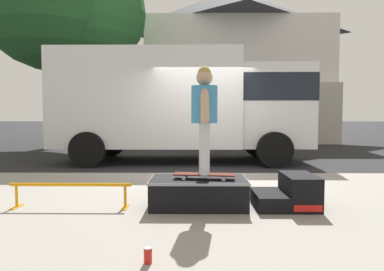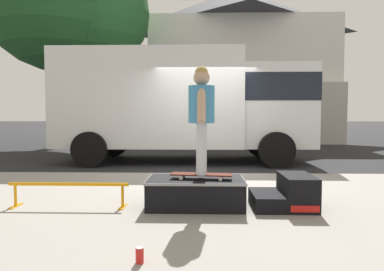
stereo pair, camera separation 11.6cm
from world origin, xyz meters
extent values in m
plane|color=black|center=(0.00, 0.00, 0.00)|extent=(140.00, 140.00, 0.00)
cube|color=gray|center=(0.00, -3.00, 0.06)|extent=(50.00, 5.00, 0.12)
cube|color=black|center=(-0.18, -3.11, 0.31)|extent=(1.22, 0.69, 0.37)
cube|color=gray|center=(-0.18, -3.11, 0.48)|extent=(1.24, 0.71, 0.03)
cube|color=black|center=(0.74, -3.11, 0.22)|extent=(0.39, 0.70, 0.19)
cube|color=black|center=(1.13, -3.11, 0.33)|extent=(0.39, 0.70, 0.42)
cube|color=red|center=(1.13, -3.47, 0.20)|extent=(0.34, 0.01, 0.08)
cylinder|color=orange|center=(-1.82, -3.17, 0.42)|extent=(1.56, 0.04, 0.04)
cylinder|color=orange|center=(-2.52, -3.17, 0.27)|extent=(0.04, 0.04, 0.30)
cube|color=orange|center=(-2.52, -3.17, 0.13)|extent=(0.06, 0.28, 0.01)
cylinder|color=orange|center=(-1.12, -3.17, 0.27)|extent=(0.04, 0.04, 0.30)
cube|color=orange|center=(-1.12, -3.17, 0.13)|extent=(0.06, 0.28, 0.01)
cube|color=#4C1E14|center=(-0.10, -3.16, 0.55)|extent=(0.80, 0.29, 0.02)
cylinder|color=silver|center=(0.15, -3.10, 0.52)|extent=(0.06, 0.04, 0.05)
cylinder|color=silver|center=(0.13, -3.27, 0.52)|extent=(0.06, 0.04, 0.05)
cylinder|color=silver|center=(-0.34, -3.04, 0.52)|extent=(0.06, 0.04, 0.05)
cylinder|color=silver|center=(-0.36, -3.22, 0.52)|extent=(0.06, 0.04, 0.05)
cylinder|color=silver|center=(-0.10, -3.07, 0.88)|extent=(0.13, 0.13, 0.65)
cylinder|color=silver|center=(-0.10, -3.24, 0.88)|extent=(0.13, 0.13, 0.65)
cylinder|color=#3F8CBF|center=(-0.10, -3.16, 1.44)|extent=(0.33, 0.33, 0.47)
cylinder|color=tan|center=(-0.10, -2.95, 1.43)|extent=(0.10, 0.29, 0.45)
cylinder|color=tan|center=(-0.10, -3.36, 1.43)|extent=(0.10, 0.29, 0.45)
sphere|color=tan|center=(-0.10, -3.16, 1.78)|extent=(0.21, 0.21, 0.21)
sphere|color=tan|center=(-0.10, -3.16, 1.84)|extent=(0.17, 0.17, 0.17)
cylinder|color=red|center=(-0.60, -4.83, 0.18)|extent=(0.07, 0.07, 0.12)
cylinder|color=silver|center=(-0.60, -4.83, 0.24)|extent=(0.06, 0.06, 0.00)
cube|color=white|center=(-1.54, 2.20, 1.75)|extent=(5.00, 2.35, 2.60)
cube|color=white|center=(1.91, 2.20, 1.55)|extent=(1.90, 2.16, 2.20)
cube|color=black|center=(1.91, 2.20, 2.03)|extent=(1.92, 2.19, 0.70)
cylinder|color=black|center=(1.76, 3.38, 0.45)|extent=(0.90, 0.28, 0.90)
cylinder|color=black|center=(1.76, 1.03, 0.45)|extent=(0.90, 0.28, 0.90)
cylinder|color=black|center=(-2.93, 3.38, 0.45)|extent=(0.90, 0.28, 0.90)
cylinder|color=black|center=(-2.93, 1.03, 0.45)|extent=(0.90, 0.28, 0.90)
cylinder|color=brown|center=(-5.91, 6.47, 2.09)|extent=(0.56, 0.56, 4.17)
sphere|color=#235628|center=(-4.22, 6.47, 5.40)|extent=(4.00, 4.00, 4.00)
cube|color=silver|center=(1.89, 12.22, 3.00)|extent=(9.00, 7.50, 6.00)
cube|color=#B2ADA3|center=(1.89, 8.22, 1.40)|extent=(9.00, 0.50, 2.80)
pyramid|color=#38383F|center=(1.89, 12.22, 7.20)|extent=(9.54, 7.95, 2.40)
camera|label=1|loc=(-0.22, -7.51, 1.30)|focal=32.07mm
camera|label=2|loc=(-0.10, -7.50, 1.30)|focal=32.07mm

